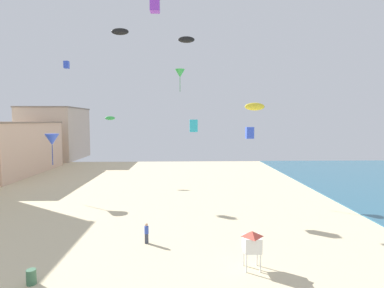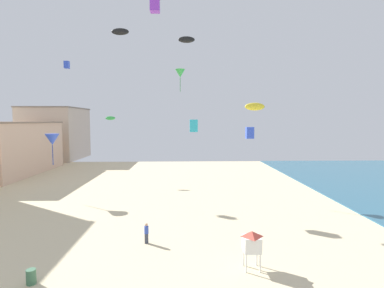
{
  "view_description": "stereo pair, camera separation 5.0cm",
  "coord_description": "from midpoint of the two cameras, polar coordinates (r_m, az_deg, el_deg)",
  "views": [
    {
      "loc": [
        4.25,
        -10.14,
        9.7
      ],
      "look_at": [
        4.95,
        16.48,
        7.63
      ],
      "focal_mm": 27.46,
      "sensor_mm": 36.0,
      "label": 1
    },
    {
      "loc": [
        4.3,
        -10.14,
        9.7
      ],
      "look_at": [
        4.95,
        16.48,
        7.63
      ],
      "focal_mm": 27.46,
      "sensor_mm": 36.0,
      "label": 2
    }
  ],
  "objects": [
    {
      "name": "boardwalk_hotel_mid",
      "position": [
        63.82,
        -32.91,
        -0.65
      ],
      "size": [
        12.85,
        22.05,
        9.63
      ],
      "color": "beige",
      "rests_on": "ground"
    },
    {
      "name": "boardwalk_hotel_far",
      "position": [
        83.35,
        -25.04,
        1.9
      ],
      "size": [
        12.96,
        15.71,
        13.17
      ],
      "color": "#C6B29E",
      "rests_on": "ground"
    },
    {
      "name": "kite_flyer",
      "position": [
        24.57,
        -8.88,
        -16.54
      ],
      "size": [
        0.34,
        0.34,
        1.64
      ],
      "rotation": [
        0.0,
        0.0,
        1.56
      ],
      "color": "#383D4C",
      "rests_on": "ground"
    },
    {
      "name": "lifeguard_stand",
      "position": [
        20.57,
        11.52,
        -18.11
      ],
      "size": [
        1.1,
        1.1,
        2.55
      ],
      "rotation": [
        0.0,
        0.0,
        -0.31
      ],
      "color": "white",
      "rests_on": "ground"
    },
    {
      "name": "beach_trash_bin",
      "position": [
        21.44,
        -28.81,
        -21.68
      ],
      "size": [
        0.56,
        0.56,
        0.9
      ],
      "primitive_type": "cylinder",
      "color": "#3D6B4C",
      "rests_on": "ground"
    },
    {
      "name": "kite_yellow_parafoil",
      "position": [
        30.97,
        12.03,
        7.11
      ],
      "size": [
        2.04,
        0.57,
        0.79
      ],
      "color": "yellow"
    },
    {
      "name": "kite_black_parafoil",
      "position": [
        36.17,
        -1.15,
        19.61
      ],
      "size": [
        1.93,
        0.54,
        0.75
      ],
      "color": "black"
    },
    {
      "name": "kite_green_parafoil",
      "position": [
        50.29,
        -15.66,
        4.86
      ],
      "size": [
        1.61,
        0.45,
        0.63
      ],
      "color": "green"
    },
    {
      "name": "kite_blue_box",
      "position": [
        28.97,
        11.1,
        2.15
      ],
      "size": [
        0.71,
        0.71,
        1.11
      ],
      "color": "blue"
    },
    {
      "name": "kite_blue_box_2",
      "position": [
        46.89,
        -23.23,
        13.97
      ],
      "size": [
        0.65,
        0.65,
        1.02
      ],
      "color": "blue"
    },
    {
      "name": "kite_blue_delta",
      "position": [
        40.42,
        -25.59,
        0.79
      ],
      "size": [
        1.72,
        1.72,
        3.9
      ],
      "color": "blue"
    },
    {
      "name": "kite_cyan_box",
      "position": [
        31.65,
        0.27,
        3.57
      ],
      "size": [
        0.85,
        0.85,
        1.33
      ],
      "color": "#2DB7CC"
    },
    {
      "name": "kite_green_delta",
      "position": [
        42.36,
        -2.39,
        13.54
      ],
      "size": [
        1.37,
        1.37,
        3.11
      ],
      "color": "green"
    },
    {
      "name": "kite_purple_box",
      "position": [
        29.91,
        -7.29,
        25.3
      ],
      "size": [
        0.86,
        0.86,
        1.35
      ],
      "color": "purple"
    },
    {
      "name": "kite_black_parafoil_2",
      "position": [
        35.47,
        -13.85,
        20.43
      ],
      "size": [
        1.92,
        0.53,
        0.75
      ],
      "color": "black"
    }
  ]
}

